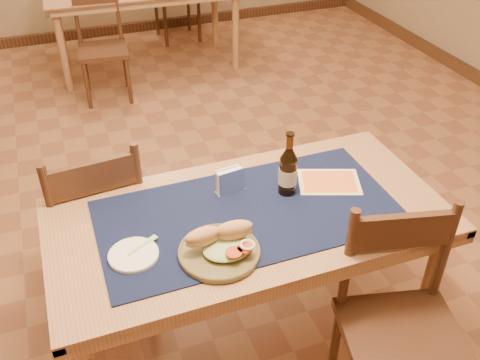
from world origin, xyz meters
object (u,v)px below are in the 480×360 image
object	(u,v)px
chair_main_near	(401,327)
beer_bottle	(288,171)
napkin_holder	(230,181)
sandwich_plate	(221,247)
chair_main_far	(97,219)
main_table	(248,229)

from	to	relation	value
chair_main_near	beer_bottle	bearing A→B (deg)	108.87
beer_bottle	napkin_holder	xyz separation A→B (m)	(-0.22, 0.09, -0.05)
beer_bottle	sandwich_plate	bearing A→B (deg)	-145.90
napkin_holder	beer_bottle	bearing A→B (deg)	-21.63
chair_main_far	napkin_holder	size ratio (longest dim) A/B	7.17
chair_main_near	napkin_holder	size ratio (longest dim) A/B	7.21
chair_main_near	chair_main_far	bearing A→B (deg)	133.21
chair_main_far	napkin_holder	bearing A→B (deg)	-32.11
chair_main_near	sandwich_plate	distance (m)	0.75
beer_bottle	chair_main_far	bearing A→B (deg)	150.70
chair_main_near	sandwich_plate	xyz separation A→B (m)	(-0.59, 0.35, 0.29)
beer_bottle	napkin_holder	distance (m)	0.25
napkin_holder	sandwich_plate	bearing A→B (deg)	-114.57
main_table	beer_bottle	bearing A→B (deg)	20.12
main_table	beer_bottle	xyz separation A→B (m)	(0.20, 0.07, 0.19)
chair_main_near	sandwich_plate	bearing A→B (deg)	149.05
sandwich_plate	chair_main_near	bearing A→B (deg)	-30.95
napkin_holder	chair_main_far	bearing A→B (deg)	147.89
main_table	chair_main_near	xyz separation A→B (m)	(0.41, -0.54, -0.17)
main_table	beer_bottle	size ratio (longest dim) A/B	5.57
chair_main_near	napkin_holder	xyz separation A→B (m)	(-0.43, 0.70, 0.31)
chair_main_near	sandwich_plate	world-z (taller)	chair_main_near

